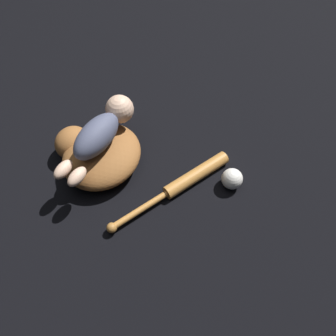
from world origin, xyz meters
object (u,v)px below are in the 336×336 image
at_px(baby_figure, 102,130).
at_px(baseball_bat, 185,182).
at_px(baseball_glove, 97,153).
at_px(baseball, 232,179).

xyz_separation_m(baby_figure, baseball_bat, (-0.08, -0.28, -0.13)).
bearing_deg(baseball_bat, baseball_glove, 78.61).
relative_size(baseball_glove, baseball, 5.10).
bearing_deg(baseball_glove, baby_figure, -57.95).
xyz_separation_m(baseball_bat, baseball, (0.02, -0.16, 0.01)).
bearing_deg(baseball_bat, baseball, -82.40).
bearing_deg(baseball_glove, baseball, -95.18).
distance_m(baseball_glove, baseball_bat, 0.32).
height_order(baseball_glove, baseball_bat, baseball_glove).
height_order(baseball_glove, baseball, baseball_glove).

